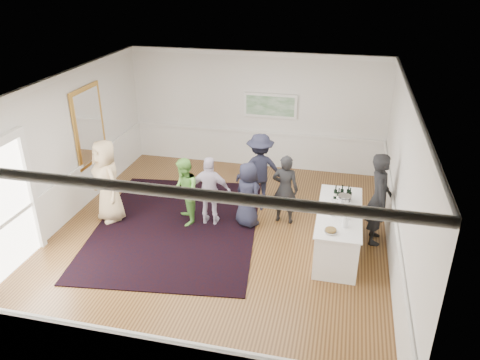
% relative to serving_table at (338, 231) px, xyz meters
% --- Properties ---
extents(floor, '(8.00, 8.00, 0.00)m').
position_rel_serving_table_xyz_m(floor, '(-2.45, -0.11, -0.46)').
color(floor, brown).
rests_on(floor, ground).
extents(ceiling, '(7.00, 8.00, 0.02)m').
position_rel_serving_table_xyz_m(ceiling, '(-2.45, -0.11, 2.74)').
color(ceiling, white).
rests_on(ceiling, wall_back).
extents(wall_left, '(0.02, 8.00, 3.20)m').
position_rel_serving_table_xyz_m(wall_left, '(-5.95, -0.11, 1.14)').
color(wall_left, white).
rests_on(wall_left, floor).
extents(wall_right, '(0.02, 8.00, 3.20)m').
position_rel_serving_table_xyz_m(wall_right, '(1.05, -0.11, 1.14)').
color(wall_right, white).
rests_on(wall_right, floor).
extents(wall_back, '(7.00, 0.02, 3.20)m').
position_rel_serving_table_xyz_m(wall_back, '(-2.45, 3.89, 1.14)').
color(wall_back, white).
rests_on(wall_back, floor).
extents(wall_front, '(7.00, 0.02, 3.20)m').
position_rel_serving_table_xyz_m(wall_front, '(-2.45, -4.11, 1.14)').
color(wall_front, white).
rests_on(wall_front, floor).
extents(wainscoting, '(7.00, 8.00, 1.00)m').
position_rel_serving_table_xyz_m(wainscoting, '(-2.45, -0.11, 0.04)').
color(wainscoting, white).
rests_on(wainscoting, floor).
extents(mirror, '(0.05, 1.25, 1.85)m').
position_rel_serving_table_xyz_m(mirror, '(-5.91, 1.19, 1.34)').
color(mirror, gold).
rests_on(mirror, wall_left).
extents(doorway, '(0.10, 1.78, 2.56)m').
position_rel_serving_table_xyz_m(doorway, '(-5.90, -2.01, 0.96)').
color(doorway, white).
rests_on(doorway, wall_left).
extents(landscape_painting, '(1.44, 0.06, 0.66)m').
position_rel_serving_table_xyz_m(landscape_painting, '(-2.05, 3.83, 1.32)').
color(landscape_painting, white).
rests_on(landscape_painting, wall_back).
extents(area_rug, '(4.01, 4.95, 0.02)m').
position_rel_serving_table_xyz_m(area_rug, '(-3.47, 0.14, -0.45)').
color(area_rug, black).
rests_on(area_rug, floor).
extents(serving_table, '(0.85, 2.24, 0.91)m').
position_rel_serving_table_xyz_m(serving_table, '(0.00, 0.00, 0.00)').
color(serving_table, white).
rests_on(serving_table, floor).
extents(bartender, '(0.48, 0.72, 1.95)m').
position_rel_serving_table_xyz_m(bartender, '(0.75, 0.56, 0.52)').
color(bartender, black).
rests_on(bartender, floor).
extents(guest_tan, '(1.10, 1.04, 1.89)m').
position_rel_serving_table_xyz_m(guest_tan, '(-5.01, 0.14, 0.49)').
color(guest_tan, tan).
rests_on(guest_tan, floor).
extents(guest_green, '(0.84, 0.91, 1.52)m').
position_rel_serving_table_xyz_m(guest_green, '(-3.32, 0.36, 0.30)').
color(guest_green, '#67B046').
rests_on(guest_green, floor).
extents(guest_lilac, '(0.94, 0.43, 1.58)m').
position_rel_serving_table_xyz_m(guest_lilac, '(-2.76, 0.46, 0.33)').
color(guest_lilac, silver).
rests_on(guest_lilac, floor).
extents(guest_dark_a, '(1.27, 0.97, 1.74)m').
position_rel_serving_table_xyz_m(guest_dark_a, '(-1.91, 1.68, 0.41)').
color(guest_dark_a, '#1D1E30').
rests_on(guest_dark_a, floor).
extents(guest_dark_b, '(0.61, 0.43, 1.59)m').
position_rel_serving_table_xyz_m(guest_dark_b, '(-1.20, 0.91, 0.34)').
color(guest_dark_b, black).
rests_on(guest_dark_b, floor).
extents(guest_navy, '(0.86, 0.80, 1.47)m').
position_rel_serving_table_xyz_m(guest_navy, '(-1.96, 0.59, 0.28)').
color(guest_navy, '#1D1E30').
rests_on(guest_navy, floor).
extents(wine_bottles, '(0.36, 0.25, 0.31)m').
position_rel_serving_table_xyz_m(wine_bottles, '(0.04, 0.48, 0.60)').
color(wine_bottles, black).
rests_on(wine_bottles, serving_table).
extents(juice_pitchers, '(0.39, 0.68, 0.24)m').
position_rel_serving_table_xyz_m(juice_pitchers, '(0.00, -0.28, 0.57)').
color(juice_pitchers, '#5FAB3D').
rests_on(juice_pitchers, serving_table).
extents(ice_bucket, '(0.26, 0.26, 0.25)m').
position_rel_serving_table_xyz_m(ice_bucket, '(0.07, 0.18, 0.56)').
color(ice_bucket, silver).
rests_on(ice_bucket, serving_table).
extents(nut_bowl, '(0.24, 0.24, 0.08)m').
position_rel_serving_table_xyz_m(nut_bowl, '(-0.13, -0.85, 0.49)').
color(nut_bowl, white).
rests_on(nut_bowl, serving_table).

